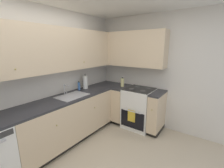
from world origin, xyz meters
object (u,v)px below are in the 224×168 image
at_px(oil_bottle, 122,82).
at_px(oven_range, 139,108).
at_px(soap_bottle, 79,86).
at_px(paper_towel_roll, 85,82).

bearing_deg(oil_bottle, oven_range, -87.64).
bearing_deg(oven_range, soap_bottle, 128.36).
distance_m(paper_towel_roll, oil_bottle, 0.87).
height_order(oven_range, oil_bottle, oil_bottle).
xyz_separation_m(soap_bottle, oil_bottle, (0.82, -0.61, 0.01)).
xyz_separation_m(oven_range, soap_bottle, (-0.83, 1.05, 0.53)).
distance_m(soap_bottle, oil_bottle, 1.02).
relative_size(oven_range, oil_bottle, 4.68).
relative_size(oven_range, paper_towel_roll, 3.01).
relative_size(oven_range, soap_bottle, 5.18).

